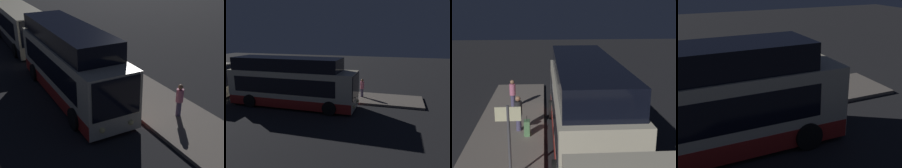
# 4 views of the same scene
# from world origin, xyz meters

# --- Properties ---
(ground) EXTENTS (80.00, 80.00, 0.00)m
(ground) POSITION_xyz_m (0.00, 0.00, 0.00)
(ground) COLOR #232326
(platform) EXTENTS (20.00, 3.34, 0.17)m
(platform) POSITION_xyz_m (0.00, 3.27, 0.09)
(platform) COLOR slate
(platform) RESTS_ON ground
(bus_lead) EXTENTS (10.27, 2.85, 3.89)m
(bus_lead) POSITION_xyz_m (-0.23, -0.09, 1.73)
(bus_lead) COLOR beige
(bus_lead) RESTS_ON ground
(passenger_boarding) EXTENTS (0.56, 0.39, 1.69)m
(passenger_boarding) POSITION_xyz_m (1.38, 2.78, 1.09)
(passenger_boarding) COLOR #4C476B
(passenger_boarding) RESTS_ON platform
(passenger_waiting) EXTENTS (0.49, 0.49, 1.62)m
(passenger_waiting) POSITION_xyz_m (4.83, 3.38, 1.05)
(passenger_waiting) COLOR #4C476B
(passenger_waiting) RESTS_ON platform
(suitcase) EXTENTS (0.41, 0.26, 0.95)m
(suitcase) POSITION_xyz_m (0.82, 2.37, 0.53)
(suitcase) COLOR #598C59
(suitcase) RESTS_ON platform
(sign_post) EXTENTS (0.10, 0.85, 2.67)m
(sign_post) POSITION_xyz_m (-2.85, 2.74, 1.91)
(sign_post) COLOR #4C4C51
(sign_post) RESTS_ON platform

